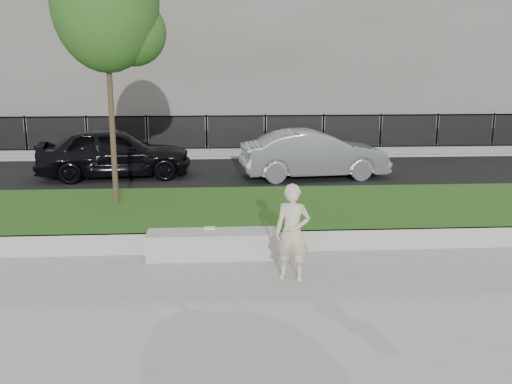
{
  "coord_description": "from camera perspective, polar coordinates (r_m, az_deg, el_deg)",
  "views": [
    {
      "loc": [
        -0.1,
        -9.27,
        3.54
      ],
      "look_at": [
        0.57,
        1.2,
        1.13
      ],
      "focal_mm": 40.0,
      "sensor_mm": 36.0,
      "label": 1
    }
  ],
  "objects": [
    {
      "name": "grass_kerb",
      "position": [
        10.84,
        -2.95,
        -5.05
      ],
      "size": [
        34.0,
        0.08,
        0.4
      ],
      "primitive_type": "cube",
      "color": "#A29F98",
      "rests_on": "ground"
    },
    {
      "name": "book",
      "position": [
        10.71,
        -4.68,
        -3.62
      ],
      "size": [
        0.22,
        0.16,
        0.02
      ],
      "primitive_type": "cube",
      "rotation": [
        0.0,
        0.0,
        0.05
      ],
      "color": "white",
      "rests_on": "stone_bench"
    },
    {
      "name": "young_tree",
      "position": [
        13.15,
        -14.41,
        17.48
      ],
      "size": [
        2.4,
        2.3,
        5.88
      ],
      "color": "#38281C",
      "rests_on": "grass_bank"
    },
    {
      "name": "car_dark",
      "position": [
        18.06,
        -13.96,
        3.89
      ],
      "size": [
        4.8,
        2.37,
        1.57
      ],
      "primitive_type": "imported",
      "rotation": [
        0.0,
        0.0,
        1.69
      ],
      "color": "black",
      "rests_on": "street"
    },
    {
      "name": "grass_bank",
      "position": [
        12.72,
        -3.06,
        -2.33
      ],
      "size": [
        34.0,
        4.0,
        0.4
      ],
      "primitive_type": "cube",
      "color": "black",
      "rests_on": "ground"
    },
    {
      "name": "stone_bench",
      "position": [
        10.6,
        -4.42,
        -5.24
      ],
      "size": [
        2.38,
        0.6,
        0.49
      ],
      "primitive_type": "cube",
      "color": "#A29F98",
      "rests_on": "ground"
    },
    {
      "name": "ground",
      "position": [
        9.93,
        -2.85,
        -7.99
      ],
      "size": [
        90.0,
        90.0,
        0.0
      ],
      "primitive_type": "plane",
      "color": "gray",
      "rests_on": "ground"
    },
    {
      "name": "iron_fence",
      "position": [
        21.48,
        -3.34,
        4.87
      ],
      "size": [
        32.0,
        0.3,
        1.5
      ],
      "color": "slate",
      "rests_on": "far_pavement"
    },
    {
      "name": "building_facade",
      "position": [
        29.31,
        -3.56,
        15.74
      ],
      "size": [
        34.0,
        10.0,
        10.0
      ],
      "primitive_type": "cube",
      "color": "#5B5750",
      "rests_on": "ground"
    },
    {
      "name": "far_pavement",
      "position": [
        22.55,
        -3.34,
        4.01
      ],
      "size": [
        34.0,
        3.0,
        0.12
      ],
      "primitive_type": "cube",
      "color": "gray",
      "rests_on": "ground"
    },
    {
      "name": "car_silver",
      "position": [
        17.55,
        5.84,
        3.77
      ],
      "size": [
        4.58,
        2.0,
        1.47
      ],
      "primitive_type": "imported",
      "rotation": [
        0.0,
        0.0,
        1.67
      ],
      "color": "gray",
      "rests_on": "street"
    },
    {
      "name": "street",
      "position": [
        18.12,
        -3.25,
        1.69
      ],
      "size": [
        34.0,
        7.0,
        0.04
      ],
      "primitive_type": "cube",
      "color": "black",
      "rests_on": "ground"
    },
    {
      "name": "man",
      "position": [
        9.39,
        3.65,
        -4.07
      ],
      "size": [
        0.67,
        0.54,
        1.61
      ],
      "primitive_type": "imported",
      "rotation": [
        0.0,
        0.0,
        -0.31
      ],
      "color": "beige",
      "rests_on": "ground"
    }
  ]
}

